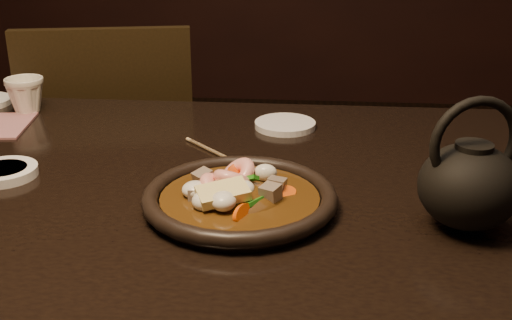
# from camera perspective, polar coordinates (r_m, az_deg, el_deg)

# --- Properties ---
(table) EXTENTS (1.60, 0.90, 0.75)m
(table) POSITION_cam_1_polar(r_m,az_deg,el_deg) (1.04, -15.27, -6.03)
(table) COLOR black
(table) RESTS_ON floor
(chair) EXTENTS (0.49, 0.49, 0.89)m
(chair) POSITION_cam_1_polar(r_m,az_deg,el_deg) (1.72, -12.10, -1.27)
(chair) COLOR black
(chair) RESTS_ON floor
(plate) EXTENTS (0.27, 0.27, 0.03)m
(plate) POSITION_cam_1_polar(r_m,az_deg,el_deg) (0.90, -1.45, -3.48)
(plate) COLOR black
(plate) RESTS_ON table
(stirfry) EXTENTS (0.17, 0.17, 0.06)m
(stirfry) POSITION_cam_1_polar(r_m,az_deg,el_deg) (0.90, -1.93, -2.99)
(stirfry) COLOR #3D230B
(stirfry) RESTS_ON plate
(soy_dish) EXTENTS (0.10, 0.10, 0.01)m
(soy_dish) POSITION_cam_1_polar(r_m,az_deg,el_deg) (1.08, -21.54, -1.01)
(soy_dish) COLOR white
(soy_dish) RESTS_ON table
(saucer_right) EXTENTS (0.12, 0.12, 0.01)m
(saucer_right) POSITION_cam_1_polar(r_m,az_deg,el_deg) (1.22, 2.60, 3.16)
(saucer_right) COLOR white
(saucer_right) RESTS_ON table
(tea_cup) EXTENTS (0.09, 0.08, 0.08)m
(tea_cup) POSITION_cam_1_polar(r_m,az_deg,el_deg) (1.38, -19.80, 5.54)
(tea_cup) COLOR silver
(tea_cup) RESTS_ON table
(chopsticks) EXTENTS (0.16, 0.17, 0.01)m
(chopsticks) POSITION_cam_1_polar(r_m,az_deg,el_deg) (1.07, -2.77, 0.25)
(chopsticks) COLOR tan
(chopsticks) RESTS_ON table
(teapot) EXTENTS (0.16, 0.13, 0.18)m
(teapot) POSITION_cam_1_polar(r_m,az_deg,el_deg) (0.87, 18.49, -1.84)
(teapot) COLOR black
(teapot) RESTS_ON table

